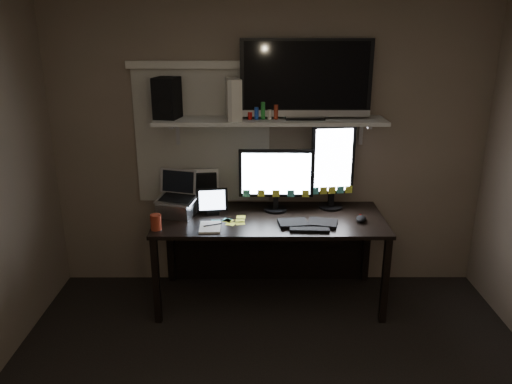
{
  "coord_description": "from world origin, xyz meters",
  "views": [
    {
      "loc": [
        -0.11,
        -2.25,
        2.17
      ],
      "look_at": [
        -0.11,
        1.25,
        1.0
      ],
      "focal_mm": 35.0,
      "sensor_mm": 36.0,
      "label": 1
    }
  ],
  "objects_px": {
    "desk": "(269,232)",
    "game_console": "(234,99)",
    "speaker": "(167,98)",
    "monitor_portrait": "(332,166)",
    "tv": "(306,79)",
    "tablet": "(212,201)",
    "mouse": "(361,219)",
    "laptop": "(177,195)",
    "monitor_landscape": "(276,180)",
    "keyboard": "(308,223)",
    "cup": "(156,222)"
  },
  "relations": [
    {
      "from": "keyboard",
      "to": "tv",
      "type": "distance_m",
      "value": 1.1
    },
    {
      "from": "game_console",
      "to": "speaker",
      "type": "distance_m",
      "value": 0.52
    },
    {
      "from": "monitor_portrait",
      "to": "laptop",
      "type": "xyz_separation_m",
      "value": [
        -1.25,
        -0.18,
        -0.18
      ]
    },
    {
      "from": "keyboard",
      "to": "mouse",
      "type": "xyz_separation_m",
      "value": [
        0.42,
        0.07,
        0.01
      ]
    },
    {
      "from": "tablet",
      "to": "game_console",
      "type": "relative_size",
      "value": 0.79
    },
    {
      "from": "mouse",
      "to": "game_console",
      "type": "relative_size",
      "value": 0.39
    },
    {
      "from": "speaker",
      "to": "monitor_portrait",
      "type": "bearing_deg",
      "value": 11.88
    },
    {
      "from": "desk",
      "to": "game_console",
      "type": "distance_m",
      "value": 1.12
    },
    {
      "from": "keyboard",
      "to": "cup",
      "type": "height_order",
      "value": "cup"
    },
    {
      "from": "mouse",
      "to": "cup",
      "type": "relative_size",
      "value": 1.02
    },
    {
      "from": "desk",
      "to": "keyboard",
      "type": "relative_size",
      "value": 3.98
    },
    {
      "from": "laptop",
      "to": "speaker",
      "type": "height_order",
      "value": "speaker"
    },
    {
      "from": "mouse",
      "to": "tablet",
      "type": "xyz_separation_m",
      "value": [
        -1.16,
        0.16,
        0.09
      ]
    },
    {
      "from": "monitor_portrait",
      "to": "speaker",
      "type": "distance_m",
      "value": 1.42
    },
    {
      "from": "tablet",
      "to": "cup",
      "type": "bearing_deg",
      "value": -148.54
    },
    {
      "from": "desk",
      "to": "speaker",
      "type": "relative_size",
      "value": 5.7
    },
    {
      "from": "tv",
      "to": "game_console",
      "type": "height_order",
      "value": "tv"
    },
    {
      "from": "monitor_portrait",
      "to": "cup",
      "type": "bearing_deg",
      "value": -168.35
    },
    {
      "from": "keyboard",
      "to": "laptop",
      "type": "bearing_deg",
      "value": 171.81
    },
    {
      "from": "keyboard",
      "to": "monitor_landscape",
      "type": "bearing_deg",
      "value": 129.54
    },
    {
      "from": "monitor_portrait",
      "to": "mouse",
      "type": "distance_m",
      "value": 0.49
    },
    {
      "from": "monitor_landscape",
      "to": "tablet",
      "type": "relative_size",
      "value": 2.43
    },
    {
      "from": "monitor_portrait",
      "to": "keyboard",
      "type": "height_order",
      "value": "monitor_portrait"
    },
    {
      "from": "keyboard",
      "to": "tv",
      "type": "bearing_deg",
      "value": 95.17
    },
    {
      "from": "keyboard",
      "to": "game_console",
      "type": "bearing_deg",
      "value": 151.49
    },
    {
      "from": "mouse",
      "to": "laptop",
      "type": "distance_m",
      "value": 1.45
    },
    {
      "from": "desk",
      "to": "mouse",
      "type": "bearing_deg",
      "value": -16.08
    },
    {
      "from": "desk",
      "to": "cup",
      "type": "height_order",
      "value": "cup"
    },
    {
      "from": "desk",
      "to": "keyboard",
      "type": "height_order",
      "value": "keyboard"
    },
    {
      "from": "mouse",
      "to": "cup",
      "type": "distance_m",
      "value": 1.56
    },
    {
      "from": "tv",
      "to": "desk",
      "type": "bearing_deg",
      "value": -162.28
    },
    {
      "from": "game_console",
      "to": "cup",
      "type": "bearing_deg",
      "value": -155.84
    },
    {
      "from": "monitor_landscape",
      "to": "tv",
      "type": "relative_size",
      "value": 0.6
    },
    {
      "from": "monitor_landscape",
      "to": "game_console",
      "type": "xyz_separation_m",
      "value": [
        -0.33,
        0.03,
        0.64
      ]
    },
    {
      "from": "monitor_portrait",
      "to": "mouse",
      "type": "relative_size",
      "value": 5.89
    },
    {
      "from": "monitor_landscape",
      "to": "laptop",
      "type": "xyz_separation_m",
      "value": [
        -0.79,
        -0.11,
        -0.09
      ]
    },
    {
      "from": "tv",
      "to": "mouse",
      "type": "bearing_deg",
      "value": -33.75
    },
    {
      "from": "desk",
      "to": "game_console",
      "type": "bearing_deg",
      "value": 165.95
    },
    {
      "from": "laptop",
      "to": "cup",
      "type": "bearing_deg",
      "value": -95.15
    },
    {
      "from": "monitor_landscape",
      "to": "laptop",
      "type": "relative_size",
      "value": 1.74
    },
    {
      "from": "laptop",
      "to": "mouse",
      "type": "bearing_deg",
      "value": 11.33
    },
    {
      "from": "laptop",
      "to": "tv",
      "type": "xyz_separation_m",
      "value": [
        1.01,
        0.16,
        0.88
      ]
    },
    {
      "from": "tv",
      "to": "speaker",
      "type": "distance_m",
      "value": 1.08
    },
    {
      "from": "cup",
      "to": "desk",
      "type": "bearing_deg",
      "value": 23.15
    },
    {
      "from": "monitor_landscape",
      "to": "monitor_portrait",
      "type": "distance_m",
      "value": 0.47
    },
    {
      "from": "tv",
      "to": "monitor_portrait",
      "type": "bearing_deg",
      "value": 4.03
    },
    {
      "from": "laptop",
      "to": "monitor_portrait",
      "type": "bearing_deg",
      "value": 24.53
    },
    {
      "from": "tablet",
      "to": "desk",
      "type": "bearing_deg",
      "value": -2.84
    },
    {
      "from": "tablet",
      "to": "monitor_portrait",
      "type": "bearing_deg",
      "value": 0.51
    },
    {
      "from": "cup",
      "to": "tablet",
      "type": "bearing_deg",
      "value": 39.42
    }
  ]
}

